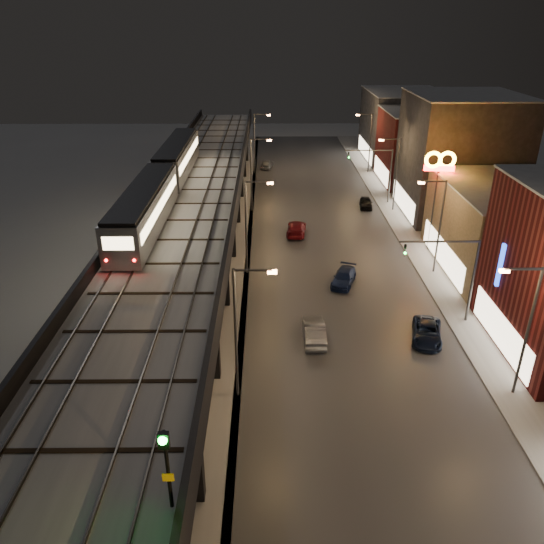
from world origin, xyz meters
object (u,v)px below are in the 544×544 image
object	(u,v)px
rail_signal	(166,455)
car_onc_dark	(427,333)
car_far_white	(267,164)
car_onc_white	(344,278)
car_onc_red	(366,203)
car_mid_dark	(296,229)
subway_train	(163,179)
car_near_white	(314,331)

from	to	relation	value
rail_signal	car_onc_dark	world-z (taller)	rail_signal
car_far_white	car_onc_white	distance (m)	41.87
car_onc_dark	car_onc_red	xyz separation A→B (m)	(0.64, 30.67, 0.01)
rail_signal	car_onc_red	xyz separation A→B (m)	(15.88, 51.27, -8.39)
rail_signal	car_onc_white	bearing A→B (deg)	71.11
car_far_white	car_onc_red	world-z (taller)	car_far_white
car_mid_dark	car_onc_red	size ratio (longest dim) A/B	1.29
car_far_white	car_onc_white	size ratio (longest dim) A/B	0.94
car_onc_white	rail_signal	bearing A→B (deg)	-89.66
subway_train	car_mid_dark	distance (m)	16.36
car_mid_dark	car_far_white	world-z (taller)	car_mid_dark
subway_train	rail_signal	distance (m)	36.24
car_far_white	car_onc_white	xyz separation A→B (m)	(6.90, -41.30, -0.06)
subway_train	car_onc_dark	world-z (taller)	subway_train
car_near_white	car_onc_red	distance (m)	31.87
car_near_white	car_far_white	size ratio (longest dim) A/B	1.11
car_far_white	car_onc_red	bearing A→B (deg)	133.68
car_onc_dark	car_onc_red	distance (m)	30.68
subway_train	rail_signal	bearing A→B (deg)	-79.83
subway_train	car_onc_dark	distance (m)	27.44
subway_train	car_onc_white	distance (m)	19.18
car_near_white	car_onc_white	distance (m)	9.83
rail_signal	car_onc_red	distance (m)	54.32
car_mid_dark	car_onc_red	xyz separation A→B (m)	(9.31, 9.07, -0.06)
rail_signal	car_mid_dark	world-z (taller)	rail_signal
car_mid_dark	car_onc_red	distance (m)	13.00
car_far_white	car_onc_dark	world-z (taller)	car_far_white
subway_train	car_mid_dark	world-z (taller)	subway_train
car_onc_white	car_onc_red	distance (m)	22.08
car_onc_white	car_far_white	bearing A→B (deg)	118.71
subway_train	car_near_white	xyz separation A→B (m)	(13.18, -14.94, -7.51)
car_mid_dark	car_onc_red	world-z (taller)	car_mid_dark
car_mid_dark	subway_train	bearing A→B (deg)	33.31
rail_signal	car_onc_white	distance (m)	32.72
car_near_white	car_onc_red	xyz separation A→B (m)	(9.09, 30.55, -0.10)
car_onc_white	subway_train	bearing A→B (deg)	-179.83
rail_signal	car_near_white	world-z (taller)	rail_signal
car_near_white	rail_signal	bearing A→B (deg)	71.87
car_mid_dark	car_far_white	xyz separation A→B (m)	(-3.23, 29.02, -0.02)
subway_train	car_onc_red	world-z (taller)	subway_train
car_mid_dark	car_onc_white	world-z (taller)	car_mid_dark
car_mid_dark	car_far_white	size ratio (longest dim) A/B	1.20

